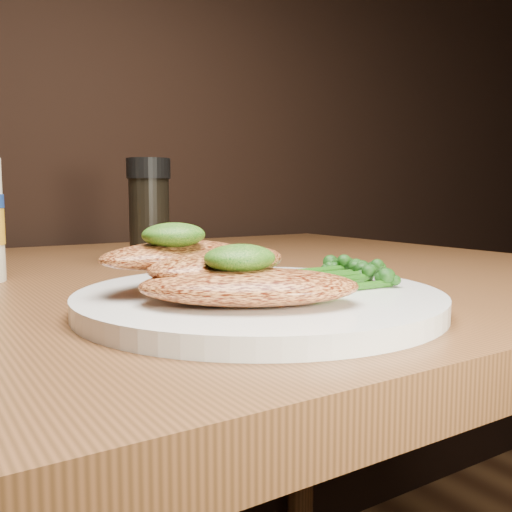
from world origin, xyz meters
TOP-DOWN VIEW (x-y plane):
  - plate at (0.06, 0.82)m, footprint 0.28×0.28m
  - chicken_front at (0.03, 0.78)m, footprint 0.17×0.15m
  - chicken_mid at (0.04, 0.85)m, footprint 0.17×0.14m
  - chicken_back at (0.01, 0.87)m, footprint 0.15×0.10m
  - pesto_front at (0.03, 0.79)m, footprint 0.06×0.06m
  - pesto_back at (0.01, 0.85)m, footprint 0.06×0.06m
  - broccolini_bundle at (0.11, 0.82)m, footprint 0.17×0.15m
  - pepper_grinder at (0.10, 1.13)m, footprint 0.06×0.06m

SIDE VIEW (x-z plane):
  - plate at x=0.06m, z-range 0.75..0.76m
  - broccolini_bundle at x=0.11m, z-range 0.76..0.79m
  - chicken_front at x=0.03m, z-range 0.76..0.79m
  - chicken_mid at x=0.04m, z-range 0.77..0.80m
  - chicken_back at x=0.01m, z-range 0.78..0.80m
  - pesto_front at x=0.03m, z-range 0.79..0.80m
  - pesto_back at x=0.01m, z-range 0.80..0.82m
  - pepper_grinder at x=0.10m, z-range 0.75..0.88m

